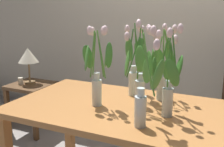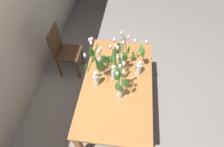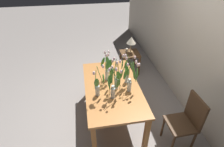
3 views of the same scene
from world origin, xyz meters
name	(u,v)px [view 1 (image 1 of 3)]	position (x,y,z in m)	size (l,w,h in m)	color
room_wall_rear	(181,10)	(0.00, 1.52, 1.35)	(9.00, 0.10, 2.70)	beige
dining_table	(127,120)	(0.00, 0.00, 0.65)	(1.60, 0.90, 0.74)	#B7753D
tulip_vase_0	(135,66)	(-0.04, 0.26, 0.97)	(0.17, 0.25, 0.58)	silver
tulip_vase_1	(163,69)	(0.16, 0.28, 0.96)	(0.18, 0.26, 0.55)	silver
tulip_vase_2	(141,74)	(0.07, 0.05, 0.97)	(0.20, 0.23, 0.59)	silver
tulip_vase_3	(168,82)	(0.28, -0.03, 0.96)	(0.19, 0.23, 0.57)	silver
tulip_vase_4	(97,72)	(-0.20, -0.05, 0.98)	(0.23, 0.22, 0.55)	silver
tulip_vase_5	(145,96)	(0.20, -0.25, 0.92)	(0.18, 0.19, 0.57)	silver
side_table	(32,94)	(-1.44, 0.70, 0.43)	(0.44, 0.44, 0.55)	brown
table_lamp	(28,56)	(-1.47, 0.72, 0.86)	(0.22, 0.22, 0.40)	olive
pillar_candle	(21,81)	(-1.53, 0.64, 0.59)	(0.06, 0.06, 0.07)	beige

